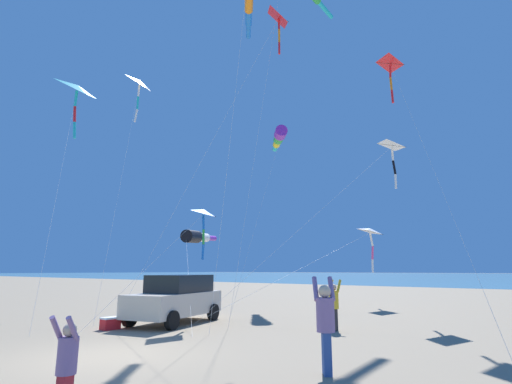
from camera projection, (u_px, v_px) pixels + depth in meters
ground_plane at (103, 357)px, 9.37m from camera, size 600.00×600.00×0.00m
parked_car at (176, 298)px, 15.42m from camera, size 4.65×3.00×1.85m
cooler_box at (110, 323)px, 13.66m from camera, size 0.62×0.42×0.42m
person_adult_flyer at (325, 320)px, 7.93m from camera, size 0.69×0.66×1.91m
person_child_green_jacket at (334, 303)px, 13.49m from camera, size 0.53×0.42×1.72m
person_child_grey_jacket at (67, 362)px, 5.49m from camera, size 0.51×0.47×1.42m
kite_delta_checkered_midright at (370, 232)px, 23.02m from camera, size 12.45×3.30×4.61m
kite_windsock_orange_high_right at (197, 237)px, 26.75m from camera, size 13.03×12.42×4.69m
kite_delta_white_trailing at (392, 145)px, 19.51m from camera, size 8.86×6.02×8.51m
kite_delta_green_low_center at (391, 64)px, 19.84m from camera, size 9.44×5.69×12.71m
kite_delta_long_streamer_left at (140, 84)px, 26.79m from camera, size 7.48×8.69×15.22m
kite_delta_teal_far_right at (279, 18)px, 19.82m from camera, size 7.42×3.42×15.13m
kite_delta_long_streamer_right at (78, 89)px, 21.75m from camera, size 5.04×7.77×12.52m
kite_delta_small_distant at (204, 213)px, 15.81m from camera, size 5.30×1.43×4.59m
kite_windsock_red_high_left at (279, 137)px, 26.68m from camera, size 9.63×4.70×11.48m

